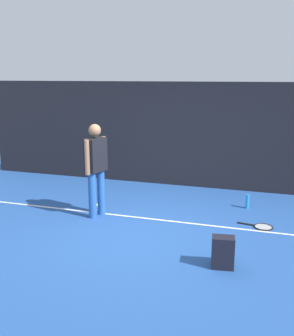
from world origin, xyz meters
The scene contains 8 objects.
ground_plane centered at (0.00, 0.00, 0.00)m, with size 12.00×12.00×0.00m, color #234C93.
back_fence centered at (0.00, 3.00, 1.20)m, with size 10.00×0.10×2.40m, color black.
court_line centered at (0.00, 0.63, 0.00)m, with size 9.00×0.05×0.00m, color white.
tennis_player centered at (-1.00, 0.50, 0.97)m, with size 0.32×0.51×1.70m.
tennis_racket centered at (1.93, 0.82, 0.01)m, with size 0.63×0.37×0.03m.
backpack centered at (1.46, -0.81, 0.21)m, with size 0.33×0.31×0.44m.
tennis_ball_near_player centered at (-1.21, 0.94, 0.03)m, with size 0.07×0.07×0.07m, color #CCE033.
water_bottle centered at (1.62, 1.76, 0.14)m, with size 0.07×0.07×0.27m, color #268CD8.
Camera 1 is at (1.94, -5.74, 2.53)m, focal length 41.72 mm.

